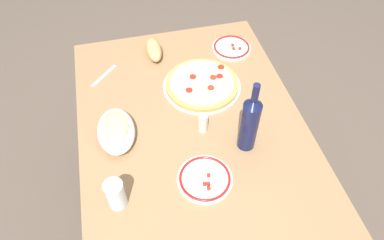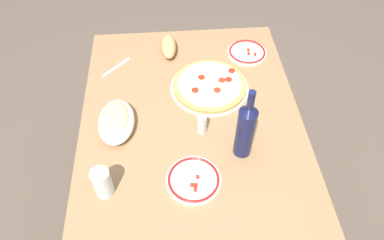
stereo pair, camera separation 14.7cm
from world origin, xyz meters
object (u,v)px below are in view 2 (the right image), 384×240
at_px(wine_bottle, 246,129).
at_px(side_plate_near, 247,52).
at_px(spice_shaker, 202,124).
at_px(pepperoni_pizza, 210,86).
at_px(water_glass, 102,183).
at_px(side_plate_far, 194,180).
at_px(dining_table, 192,141).
at_px(baked_pasta_dish, 116,121).
at_px(bread_loaf, 169,47).

relative_size(wine_bottle, side_plate_near, 1.70).
bearing_deg(side_plate_near, spice_shaker, -30.10).
bearing_deg(pepperoni_pizza, spice_shaker, -13.75).
distance_m(water_glass, spice_shaker, 0.45).
xyz_separation_m(wine_bottle, water_glass, (0.14, -0.52, -0.08)).
height_order(pepperoni_pizza, side_plate_far, pepperoni_pizza).
xyz_separation_m(side_plate_near, spice_shaker, (0.48, -0.28, 0.03)).
height_order(dining_table, water_glass, water_glass).
distance_m(dining_table, spice_shaker, 0.17).
relative_size(dining_table, side_plate_far, 6.29).
bearing_deg(spice_shaker, dining_table, -134.78).
bearing_deg(pepperoni_pizza, water_glass, -41.20).
bearing_deg(baked_pasta_dish, wine_bottle, 71.98).
height_order(water_glass, side_plate_far, water_glass).
distance_m(baked_pasta_dish, wine_bottle, 0.53).
xyz_separation_m(baked_pasta_dish, bread_loaf, (-0.47, 0.23, -0.01)).
bearing_deg(dining_table, pepperoni_pizza, 155.17).
bearing_deg(water_glass, spice_shaker, 123.71).
height_order(baked_pasta_dish, bread_loaf, baked_pasta_dish).
xyz_separation_m(side_plate_near, side_plate_far, (0.71, -0.33, -0.00)).
bearing_deg(pepperoni_pizza, baked_pasta_dish, -64.06).
height_order(pepperoni_pizza, baked_pasta_dish, baked_pasta_dish).
height_order(wine_bottle, water_glass, wine_bottle).
xyz_separation_m(wine_bottle, spice_shaker, (-0.11, -0.15, -0.09)).
relative_size(pepperoni_pizza, water_glass, 2.91).
xyz_separation_m(dining_table, pepperoni_pizza, (-0.21, 0.10, 0.13)).
height_order(water_glass, side_plate_near, water_glass).
height_order(bread_loaf, spice_shaker, spice_shaker).
bearing_deg(dining_table, water_glass, -49.68).
distance_m(wine_bottle, side_plate_far, 0.27).
xyz_separation_m(dining_table, bread_loaf, (-0.48, -0.08, 0.15)).
relative_size(dining_table, spice_shaker, 15.01).
distance_m(dining_table, pepperoni_pizza, 0.27).
height_order(pepperoni_pizza, wine_bottle, wine_bottle).
bearing_deg(side_plate_near, baked_pasta_dish, -55.61).
relative_size(dining_table, pepperoni_pizza, 3.64).
relative_size(pepperoni_pizza, bread_loaf, 2.03).
bearing_deg(dining_table, side_plate_far, -3.29).
bearing_deg(baked_pasta_dish, spice_shaker, 82.07).
xyz_separation_m(baked_pasta_dish, side_plate_near, (-0.43, 0.62, -0.03)).
xyz_separation_m(pepperoni_pizza, side_plate_near, (-0.23, 0.22, -0.01)).
bearing_deg(side_plate_far, wine_bottle, 120.84).
height_order(dining_table, side_plate_far, side_plate_far).
xyz_separation_m(dining_table, water_glass, (0.29, -0.34, 0.18)).
relative_size(pepperoni_pizza, baked_pasta_dish, 1.50).
bearing_deg(pepperoni_pizza, dining_table, -24.83).
relative_size(pepperoni_pizza, side_plate_far, 1.73).
relative_size(water_glass, bread_loaf, 0.70).
distance_m(side_plate_far, spice_shaker, 0.24).
bearing_deg(side_plate_far, side_plate_near, 155.15).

